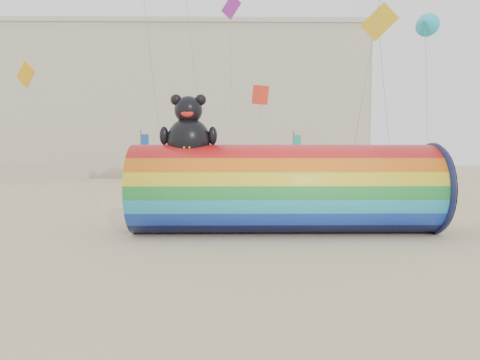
{
  "coord_description": "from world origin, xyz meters",
  "views": [
    {
      "loc": [
        0.26,
        -17.36,
        3.75
      ],
      "look_at": [
        0.5,
        1.5,
        2.4
      ],
      "focal_mm": 32.0,
      "sensor_mm": 36.0,
      "label": 1
    }
  ],
  "objects": [
    {
      "name": "ground",
      "position": [
        0.0,
        0.0,
        0.0
      ],
      "size": [
        160.0,
        160.0,
        0.0
      ],
      "primitive_type": "plane",
      "color": "#CCB58C",
      "rests_on": "ground"
    },
    {
      "name": "hotel_building",
      "position": [
        -12.0,
        45.95,
        10.31
      ],
      "size": [
        60.4,
        15.4,
        20.6
      ],
      "color": "#B7AD99",
      "rests_on": "ground"
    },
    {
      "name": "windsock_assembly",
      "position": [
        2.5,
        1.8,
        2.09
      ],
      "size": [
        13.65,
        4.16,
        6.29
      ],
      "color": "red",
      "rests_on": "ground"
    },
    {
      "name": "festival_banners",
      "position": [
        -1.11,
        15.16,
        2.64
      ],
      "size": [
        12.43,
        3.06,
        5.2
      ],
      "color": "#59595E",
      "rests_on": "ground"
    }
  ]
}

